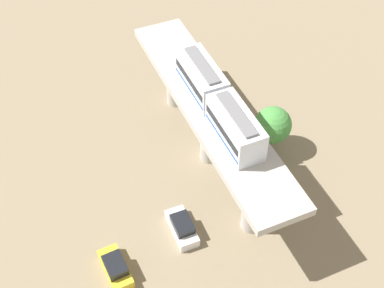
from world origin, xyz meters
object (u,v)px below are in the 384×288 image
Objects in this scene: tree_near_viaduct at (273,125)px; train at (218,102)px; parked_car_yellow at (116,268)px; parked_car_white at (182,227)px.

train is at bearing 0.25° from tree_near_viaduct.
parked_car_white is at bearing -170.25° from parked_car_yellow.
train is 2.58× the size of tree_near_viaduct.
parked_car_yellow is 20.69m from tree_near_viaduct.
train is at bearing -134.53° from parked_car_white.
train is at bearing -153.00° from parked_car_yellow.
parked_car_yellow is at bearing 30.14° from train.
tree_near_viaduct is (-12.34, -5.92, 2.62)m from parked_car_white.
parked_car_white is (6.03, 5.89, -8.13)m from train.
train reaches higher than tree_near_viaduct.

